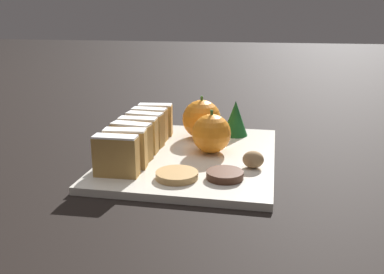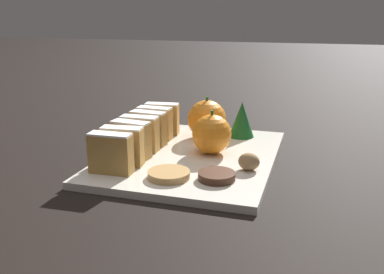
{
  "view_description": "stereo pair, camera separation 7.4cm",
  "coord_description": "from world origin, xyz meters",
  "px_view_note": "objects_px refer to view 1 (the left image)",
  "views": [
    {
      "loc": [
        0.13,
        -0.7,
        0.25
      ],
      "look_at": [
        0.0,
        0.0,
        0.04
      ],
      "focal_mm": 40.0,
      "sensor_mm": 36.0,
      "label": 1
    },
    {
      "loc": [
        0.21,
        -0.68,
        0.25
      ],
      "look_at": [
        0.0,
        0.0,
        0.04
      ],
      "focal_mm": 40.0,
      "sensor_mm": 36.0,
      "label": 2
    }
  ],
  "objects_px": {
    "orange_far": "(202,119)",
    "chocolate_cookie": "(225,175)",
    "walnut": "(253,160)",
    "orange_near": "(211,134)"
  },
  "relations": [
    {
      "from": "orange_near",
      "to": "orange_far",
      "type": "bearing_deg",
      "value": 109.69
    },
    {
      "from": "orange_far",
      "to": "chocolate_cookie",
      "type": "relative_size",
      "value": 1.49
    },
    {
      "from": "orange_far",
      "to": "walnut",
      "type": "distance_m",
      "value": 0.19
    },
    {
      "from": "orange_near",
      "to": "walnut",
      "type": "bearing_deg",
      "value": -40.25
    },
    {
      "from": "walnut",
      "to": "orange_far",
      "type": "bearing_deg",
      "value": 125.45
    },
    {
      "from": "orange_near",
      "to": "walnut",
      "type": "relative_size",
      "value": 2.27
    },
    {
      "from": "orange_near",
      "to": "walnut",
      "type": "xyz_separation_m",
      "value": [
        0.08,
        -0.06,
        -0.02
      ]
    },
    {
      "from": "orange_near",
      "to": "chocolate_cookie",
      "type": "xyz_separation_m",
      "value": [
        0.04,
        -0.12,
        -0.03
      ]
    },
    {
      "from": "chocolate_cookie",
      "to": "walnut",
      "type": "bearing_deg",
      "value": 54.32
    },
    {
      "from": "orange_near",
      "to": "chocolate_cookie",
      "type": "height_order",
      "value": "orange_near"
    }
  ]
}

